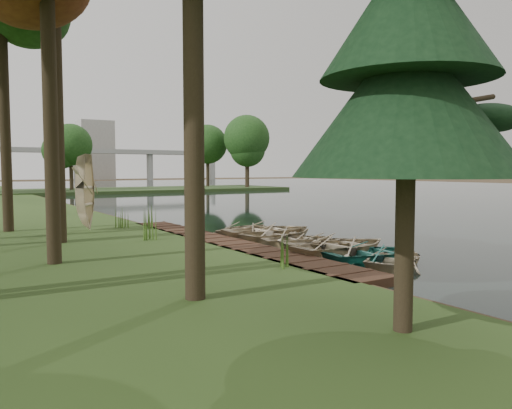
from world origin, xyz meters
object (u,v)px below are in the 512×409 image
rowboat_0 (396,256)px  rowboat_2 (344,244)px  stored_rowboat (88,222)px  pine_tree (408,52)px  rowboat_1 (374,251)px  boardwalk (224,245)px

rowboat_0 → rowboat_2: 2.28m
rowboat_2 → stored_rowboat: size_ratio=1.16×
stored_rowboat → pine_tree: size_ratio=0.45×
rowboat_0 → rowboat_2: bearing=-18.8°
rowboat_0 → rowboat_1: bearing=-16.1°
rowboat_1 → stored_rowboat: size_ratio=1.00×
rowboat_1 → pine_tree: (-5.24, -5.78, 4.55)m
rowboat_0 → rowboat_2: (-0.11, 2.28, 0.10)m
boardwalk → stored_rowboat: (-3.57, 6.26, 0.51)m
boardwalk → rowboat_2: rowboat_2 is taller
rowboat_0 → rowboat_1: size_ratio=0.88×
rowboat_1 → pine_tree: pine_tree is taller
rowboat_0 → pine_tree: (-5.33, -4.92, 4.59)m
boardwalk → rowboat_1: rowboat_1 is taller
rowboat_0 → stored_rowboat: bearing=5.4°
pine_tree → rowboat_1: bearing=47.8°
pine_tree → rowboat_2: bearing=54.1°
boardwalk → rowboat_2: (2.64, -3.83, 0.31)m
boardwalk → rowboat_0: rowboat_0 is taller
rowboat_1 → rowboat_2: (-0.03, 1.42, 0.06)m
rowboat_1 → rowboat_2: bearing=8.8°
boardwalk → pine_tree: size_ratio=2.08×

